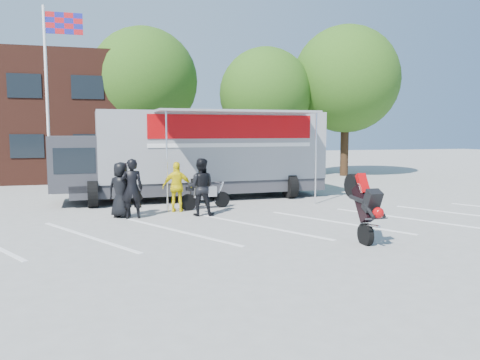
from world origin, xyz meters
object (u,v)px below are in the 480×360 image
tree_mid (265,94)px  spectator_leather_b (132,189)px  tree_right (346,80)px  spectator_leather_c (201,187)px  flagpole (53,77)px  spectator_leather_a (121,190)px  tree_left (144,82)px  transporter_truck (201,198)px  spectator_hivis (177,187)px  stunt_bike_rider (353,239)px  parked_motorcycle (206,209)px

tree_mid → spectator_leather_b: size_ratio=4.06×
tree_right → spectator_leather_c: size_ratio=4.87×
flagpole → tree_mid: (11.24, 5.00, -0.11)m
flagpole → spectator_leather_a: 8.07m
tree_right → spectator_leather_b: tree_right is taller
flagpole → tree_left: tree_left is taller
tree_left → flagpole: bearing=-125.3°
transporter_truck → spectator_hivis: transporter_truck is taller
spectator_leather_c → tree_left: bearing=-68.6°
spectator_leather_c → stunt_bike_rider: bearing=142.9°
tree_mid → tree_right: (5.00, -0.50, 0.93)m
tree_left → spectator_leather_c: (0.84, -12.76, -4.63)m
parked_motorcycle → spectator_hivis: 1.38m
transporter_truck → spectator_leather_b: spectator_leather_b is taller
transporter_truck → stunt_bike_rider: 8.58m
tree_left → parked_motorcycle: bearing=-83.9°
tree_mid → spectator_leather_c: size_ratio=4.10×
flagpole → spectator_hivis: (4.45, -5.85, -4.20)m
parked_motorcycle → spectator_leather_c: (-0.40, -1.23, 0.94)m
flagpole → tree_right: bearing=15.5°
tree_left → tree_mid: size_ratio=1.13×
tree_right → spectator_leather_a: bearing=-141.4°
spectator_leather_a → flagpole: bearing=-43.7°
tree_mid → spectator_hivis: bearing=-122.1°
tree_right → spectator_hivis: tree_right is taller
tree_left → spectator_leather_b: bearing=-96.0°
transporter_truck → spectator_leather_c: 4.03m
stunt_bike_rider → spectator_leather_a: 7.40m
parked_motorcycle → spectator_leather_b: bearing=98.8°
stunt_bike_rider → tree_mid: bearing=78.7°
spectator_leather_a → spectator_hivis: spectator_leather_a is taller
flagpole → transporter_truck: bearing=-26.6°
parked_motorcycle → spectator_leather_a: spectator_leather_a is taller
parked_motorcycle → spectator_leather_b: (-2.58, -1.16, 0.95)m
transporter_truck → spectator_leather_b: (-2.90, -3.78, 0.95)m
spectator_hivis → parked_motorcycle: bearing=-148.7°
transporter_truck → spectator_leather_a: 4.84m
flagpole → spectator_hivis: 8.46m
stunt_bike_rider → tree_left: bearing=102.4°
transporter_truck → spectator_hivis: 3.34m
tree_left → spectator_leather_c: size_ratio=4.61×
stunt_bike_rider → spectator_leather_a: size_ratio=1.05×
flagpole → spectator_leather_c: bearing=-53.1°
spectator_hivis → spectator_leather_a: bearing=31.2°
flagpole → tree_right: size_ratio=0.88×
tree_right → spectator_leather_b: bearing=-140.0°
tree_mid → stunt_bike_rider: tree_mid is taller
tree_left → tree_right: size_ratio=0.95×
tree_right → transporter_truck: tree_right is taller
parked_motorcycle → spectator_leather_c: bearing=146.3°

